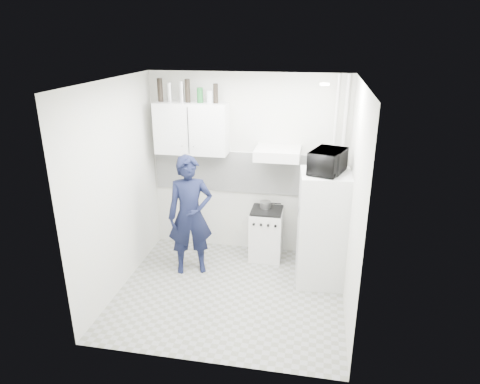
# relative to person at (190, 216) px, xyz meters

# --- Properties ---
(floor) EXTENTS (2.80, 2.80, 0.00)m
(floor) POSITION_rel_person_xyz_m (0.63, -0.45, -0.82)
(floor) COLOR gray
(floor) RESTS_ON ground
(ceiling) EXTENTS (2.80, 2.80, 0.00)m
(ceiling) POSITION_rel_person_xyz_m (0.63, -0.45, 1.78)
(ceiling) COLOR white
(ceiling) RESTS_ON wall_back
(wall_back) EXTENTS (2.80, 0.00, 2.80)m
(wall_back) POSITION_rel_person_xyz_m (0.63, 0.80, 0.48)
(wall_back) COLOR beige
(wall_back) RESTS_ON floor
(wall_left) EXTENTS (0.00, 2.60, 2.60)m
(wall_left) POSITION_rel_person_xyz_m (-0.77, -0.45, 0.48)
(wall_left) COLOR beige
(wall_left) RESTS_ON floor
(wall_right) EXTENTS (0.00, 2.60, 2.60)m
(wall_right) POSITION_rel_person_xyz_m (2.03, -0.45, 0.48)
(wall_right) COLOR beige
(wall_right) RESTS_ON floor
(person) EXTENTS (0.69, 0.56, 1.63)m
(person) POSITION_rel_person_xyz_m (0.00, 0.00, 0.00)
(person) COLOR black
(person) RESTS_ON floor
(stove) EXTENTS (0.45, 0.45, 0.72)m
(stove) POSITION_rel_person_xyz_m (0.95, 0.55, -0.46)
(stove) COLOR silver
(stove) RESTS_ON floor
(fridge) EXTENTS (0.67, 0.67, 1.49)m
(fridge) POSITION_rel_person_xyz_m (1.73, 0.07, -0.07)
(fridge) COLOR silver
(fridge) RESTS_ON floor
(stove_top) EXTENTS (0.43, 0.43, 0.03)m
(stove_top) POSITION_rel_person_xyz_m (0.95, 0.55, -0.08)
(stove_top) COLOR black
(stove_top) RESTS_ON stove
(saucepan) EXTENTS (0.16, 0.16, 0.09)m
(saucepan) POSITION_rel_person_xyz_m (0.92, 0.63, -0.02)
(saucepan) COLOR silver
(saucepan) RESTS_ON stove_top
(microwave) EXTENTS (0.60, 0.49, 0.28)m
(microwave) POSITION_rel_person_xyz_m (1.73, 0.07, 0.82)
(microwave) COLOR black
(microwave) RESTS_ON fridge
(bottle_a) EXTENTS (0.07, 0.07, 0.31)m
(bottle_a) POSITION_rel_person_xyz_m (-0.55, 0.63, 1.54)
(bottle_a) COLOR black
(bottle_a) RESTS_ON upper_cabinet
(bottle_b) EXTENTS (0.07, 0.07, 0.26)m
(bottle_b) POSITION_rel_person_xyz_m (-0.42, 0.63, 1.51)
(bottle_b) COLOR silver
(bottle_b) RESTS_ON upper_cabinet
(bottle_c) EXTENTS (0.07, 0.07, 0.28)m
(bottle_c) POSITION_rel_person_xyz_m (-0.25, 0.63, 1.52)
(bottle_c) COLOR silver
(bottle_c) RESTS_ON upper_cabinet
(bottle_d) EXTENTS (0.07, 0.07, 0.31)m
(bottle_d) POSITION_rel_person_xyz_m (-0.16, 0.63, 1.54)
(bottle_d) COLOR black
(bottle_d) RESTS_ON upper_cabinet
(canister_a) EXTENTS (0.08, 0.08, 0.20)m
(canister_a) POSITION_rel_person_xyz_m (0.01, 0.63, 1.49)
(canister_a) COLOR #144C1E
(canister_a) RESTS_ON upper_cabinet
(canister_b) EXTENTS (0.09, 0.09, 0.17)m
(canister_b) POSITION_rel_person_xyz_m (0.14, 0.63, 1.47)
(canister_b) COLOR #B2B7BC
(canister_b) RESTS_ON upper_cabinet
(bottle_e) EXTENTS (0.06, 0.06, 0.26)m
(bottle_e) POSITION_rel_person_xyz_m (0.22, 0.63, 1.51)
(bottle_e) COLOR black
(bottle_e) RESTS_ON upper_cabinet
(upper_cabinet) EXTENTS (1.00, 0.35, 0.70)m
(upper_cabinet) POSITION_rel_person_xyz_m (-0.12, 0.63, 1.03)
(upper_cabinet) COLOR silver
(upper_cabinet) RESTS_ON wall_back
(range_hood) EXTENTS (0.60, 0.50, 0.14)m
(range_hood) POSITION_rel_person_xyz_m (1.08, 0.55, 0.75)
(range_hood) COLOR silver
(range_hood) RESTS_ON wall_back
(backsplash) EXTENTS (2.74, 0.03, 0.60)m
(backsplash) POSITION_rel_person_xyz_m (0.63, 0.79, 0.38)
(backsplash) COLOR white
(backsplash) RESTS_ON wall_back
(pipe_a) EXTENTS (0.05, 0.05, 2.60)m
(pipe_a) POSITION_rel_person_xyz_m (1.93, 0.72, 0.48)
(pipe_a) COLOR silver
(pipe_a) RESTS_ON floor
(pipe_b) EXTENTS (0.04, 0.04, 2.60)m
(pipe_b) POSITION_rel_person_xyz_m (1.81, 0.72, 0.48)
(pipe_b) COLOR silver
(pipe_b) RESTS_ON floor
(ceiling_spot_fixture) EXTENTS (0.10, 0.10, 0.02)m
(ceiling_spot_fixture) POSITION_rel_person_xyz_m (1.63, -0.25, 1.75)
(ceiling_spot_fixture) COLOR white
(ceiling_spot_fixture) RESTS_ON ceiling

